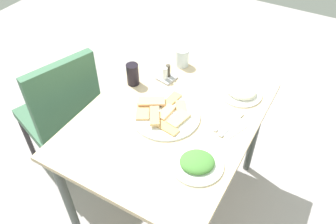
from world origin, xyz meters
name	(u,v)px	position (x,y,z in m)	size (l,w,h in m)	color
ground_plane	(169,197)	(0.00, 0.00, 0.00)	(6.00, 6.00, 0.00)	#AAA2A4
dining_table	(169,128)	(0.00, 0.00, 0.63)	(1.05, 0.81, 0.71)	beige
dining_chair	(62,111)	(-0.08, 0.69, 0.50)	(0.53, 0.53, 0.89)	#3B674A
pide_platter	(165,114)	(-0.01, 0.02, 0.73)	(0.34, 0.34, 0.04)	white
salad_plate_greens	(197,163)	(-0.20, -0.25, 0.73)	(0.23, 0.23, 0.04)	white
salad_plate_rice	(241,91)	(0.34, -0.24, 0.73)	(0.22, 0.22, 0.06)	white
soda_can	(133,74)	(0.13, 0.30, 0.78)	(0.07, 0.07, 0.12)	black
drinking_glass	(182,58)	(0.42, 0.15, 0.77)	(0.07, 0.07, 0.10)	silver
paper_napkin	(228,124)	(0.10, -0.27, 0.72)	(0.15, 0.15, 0.00)	white
fork	(231,124)	(0.10, -0.29, 0.72)	(0.20, 0.02, 0.01)	silver
spoon	(224,122)	(0.10, -0.25, 0.72)	(0.16, 0.01, 0.01)	silver
condiment_caddy	(167,75)	(0.26, 0.16, 0.74)	(0.10, 0.10, 0.08)	#B2B2B7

